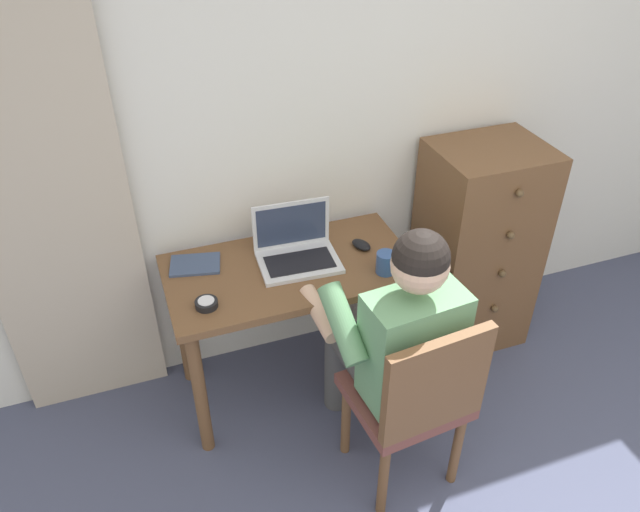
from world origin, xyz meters
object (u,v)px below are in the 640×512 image
(dresser, at_px, (476,247))
(laptop, at_px, (296,249))
(coffee_mug, at_px, (386,263))
(chair, at_px, (415,398))
(computer_mouse, at_px, (361,245))
(desk, at_px, (291,289))
(desk_clock, at_px, (206,304))
(person_seated, at_px, (395,332))
(notebook_pad, at_px, (195,265))

(dresser, distance_m, laptop, 0.97)
(dresser, bearing_deg, coffee_mug, -158.44)
(chair, distance_m, coffee_mug, 0.57)
(computer_mouse, height_order, coffee_mug, coffee_mug)
(desk, relative_size, dresser, 0.98)
(laptop, height_order, desk_clock, laptop)
(desk, height_order, person_seated, person_seated)
(notebook_pad, bearing_deg, dresser, 9.77)
(desk_clock, relative_size, notebook_pad, 0.43)
(desk, height_order, coffee_mug, coffee_mug)
(dresser, distance_m, computer_mouse, 0.68)
(desk, distance_m, laptop, 0.19)
(desk_clock, xyz_separation_m, coffee_mug, (0.75, -0.03, 0.03))
(laptop, height_order, coffee_mug, laptop)
(desk, distance_m, coffee_mug, 0.44)
(desk, height_order, laptop, laptop)
(person_seated, xyz_separation_m, computer_mouse, (0.07, 0.51, 0.06))
(desk, xyz_separation_m, laptop, (0.04, 0.05, 0.17))
(dresser, bearing_deg, notebook_pad, 177.07)
(chair, bearing_deg, laptop, 108.47)
(dresser, xyz_separation_m, desk_clock, (-1.37, -0.21, 0.19))
(person_seated, relative_size, laptop, 3.38)
(desk_clock, bearing_deg, person_seated, -27.50)
(desk, bearing_deg, desk_clock, -160.22)
(chair, height_order, laptop, laptop)
(computer_mouse, bearing_deg, dresser, -18.11)
(laptop, bearing_deg, desk_clock, -156.59)
(chair, relative_size, laptop, 2.48)
(dresser, xyz_separation_m, notebook_pad, (-1.37, 0.07, 0.19))
(desk, distance_m, person_seated, 0.55)
(laptop, height_order, computer_mouse, laptop)
(laptop, distance_m, computer_mouse, 0.30)
(dresser, xyz_separation_m, computer_mouse, (-0.65, -0.05, 0.20))
(desk, bearing_deg, computer_mouse, 5.00)
(desk, xyz_separation_m, person_seated, (0.27, -0.48, 0.08))
(desk, distance_m, computer_mouse, 0.37)
(person_seated, xyz_separation_m, notebook_pad, (-0.65, 0.62, 0.05))
(person_seated, distance_m, coffee_mug, 0.34)
(desk, xyz_separation_m, desk_clock, (-0.39, -0.14, 0.14))
(person_seated, bearing_deg, computer_mouse, 81.72)
(dresser, distance_m, notebook_pad, 1.38)
(laptop, bearing_deg, desk, -133.26)
(desk, relative_size, coffee_mug, 8.82)
(laptop, distance_m, desk_clock, 0.47)
(desk, height_order, computer_mouse, computer_mouse)
(chair, distance_m, desk_clock, 0.88)
(coffee_mug, bearing_deg, desk, 155.36)
(chair, xyz_separation_m, laptop, (-0.24, 0.71, 0.28))
(desk_clock, bearing_deg, desk, 19.78)
(desk, distance_m, chair, 0.73)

